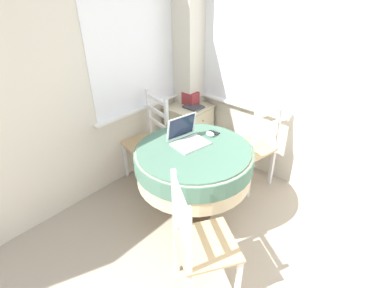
% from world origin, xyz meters
% --- Properties ---
extents(corner_room_shell, '(4.16, 4.71, 2.55)m').
position_xyz_m(corner_room_shell, '(1.07, 1.78, 1.28)').
color(corner_room_shell, beige).
rests_on(corner_room_shell, ground_plane).
extents(round_dining_table, '(1.06, 1.06, 0.75)m').
position_xyz_m(round_dining_table, '(0.81, 1.82, 0.60)').
color(round_dining_table, '#4C3D2D').
rests_on(round_dining_table, ground_plane).
extents(laptop, '(0.35, 0.33, 0.24)m').
position_xyz_m(laptop, '(0.86, 1.94, 0.80)').
color(laptop, silver).
rests_on(laptop, round_dining_table).
extents(computer_mouse, '(0.06, 0.09, 0.05)m').
position_xyz_m(computer_mouse, '(1.09, 1.85, 0.77)').
color(computer_mouse, white).
rests_on(computer_mouse, round_dining_table).
extents(cell_phone, '(0.07, 0.12, 0.01)m').
position_xyz_m(cell_phone, '(1.16, 1.87, 0.75)').
color(cell_phone, black).
rests_on(cell_phone, round_dining_table).
extents(dining_chair_near_back_window, '(0.49, 0.50, 0.99)m').
position_xyz_m(dining_chair_near_back_window, '(0.97, 2.60, 0.47)').
color(dining_chair_near_back_window, tan).
rests_on(dining_chair_near_back_window, ground_plane).
extents(dining_chair_near_right_window, '(0.49, 0.48, 0.99)m').
position_xyz_m(dining_chair_near_right_window, '(1.59, 1.64, 0.47)').
color(dining_chair_near_right_window, tan).
rests_on(dining_chair_near_right_window, ground_plane).
extents(dining_chair_camera_near, '(0.57, 0.58, 0.99)m').
position_xyz_m(dining_chair_camera_near, '(0.23, 1.27, 0.47)').
color(dining_chair_camera_near, tan).
rests_on(dining_chair_camera_near, ground_plane).
extents(corner_cabinet, '(0.49, 0.46, 0.68)m').
position_xyz_m(corner_cabinet, '(1.63, 2.59, 0.34)').
color(corner_cabinet, beige).
rests_on(corner_cabinet, ground_plane).
extents(storage_box, '(0.14, 0.17, 0.16)m').
position_xyz_m(storage_box, '(1.69, 2.62, 0.75)').
color(storage_box, '#9E3338').
rests_on(storage_box, corner_cabinet).
extents(book_on_cabinet, '(0.17, 0.21, 0.02)m').
position_xyz_m(book_on_cabinet, '(1.63, 2.51, 0.69)').
color(book_on_cabinet, '#3F3F44').
rests_on(book_on_cabinet, corner_cabinet).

